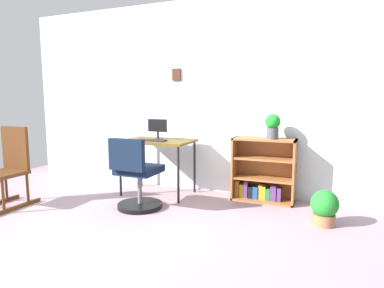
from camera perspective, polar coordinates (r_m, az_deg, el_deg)
The scene contains 10 objects.
ground_plane at distance 3.03m, azimuth -17.72°, elevation -17.04°, with size 6.24×6.24×0.00m, color #9F848F.
wall_back at distance 4.60m, azimuth -0.71°, elevation 8.12°, with size 5.20×0.12×2.56m.
desk at distance 4.32m, azimuth -5.96°, elevation -0.11°, with size 0.91×0.60×0.73m.
monitor at distance 4.34m, azimuth -5.99°, elevation 2.72°, with size 0.27×0.14×0.27m.
keyboard at distance 4.22m, azimuth -7.12°, elevation 0.66°, with size 0.40×0.14×0.02m, color #291E28.
office_chair at distance 3.80m, azimuth -9.59°, elevation -5.99°, with size 0.52×0.55×0.83m.
rocking_chair at distance 4.42m, azimuth -29.11°, elevation -3.45°, with size 0.42×0.64×0.93m.
bookshelf_low at distance 4.19m, azimuth 12.19°, elevation -4.92°, with size 0.75×0.30×0.78m.
potted_plant_on_shelf at distance 4.03m, azimuth 13.80°, elevation 3.16°, with size 0.18×0.18×0.30m.
potted_plant_floor at distance 3.59m, azimuth 21.97°, elevation -10.08°, with size 0.27×0.27×0.36m.
Camera 1 is at (1.82, -2.07, 1.26)m, focal length 30.79 mm.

